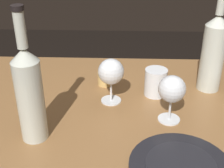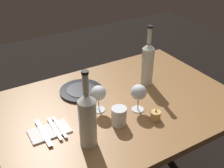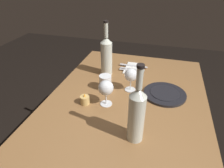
{
  "view_description": "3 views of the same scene",
  "coord_description": "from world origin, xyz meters",
  "px_view_note": "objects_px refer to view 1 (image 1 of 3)",
  "views": [
    {
      "loc": [
        -0.02,
        -0.77,
        1.28
      ],
      "look_at": [
        -0.06,
        0.09,
        0.81
      ],
      "focal_mm": 49.88,
      "sensor_mm": 36.0,
      "label": 1
    },
    {
      "loc": [
        0.68,
        1.08,
        1.63
      ],
      "look_at": [
        0.03,
        -0.02,
        0.86
      ],
      "focal_mm": 45.88,
      "sensor_mm": 36.0,
      "label": 2
    },
    {
      "loc": [
        -0.88,
        -0.16,
        1.4
      ],
      "look_at": [
        -0.03,
        0.07,
        0.86
      ],
      "focal_mm": 31.14,
      "sensor_mm": 36.0,
      "label": 3
    }
  ],
  "objects_px": {
    "wine_glass_right": "(111,72)",
    "water_tumbler": "(156,84)",
    "wine_bottle": "(29,92)",
    "dinner_plate": "(181,167)",
    "wine_bottle_second": "(213,51)",
    "votive_candle": "(105,79)",
    "wine_glass_left": "(172,90)"
  },
  "relations": [
    {
      "from": "wine_glass_right",
      "to": "votive_candle",
      "type": "xyz_separation_m",
      "value": [
        -0.03,
        0.11,
        -0.08
      ]
    },
    {
      "from": "wine_glass_right",
      "to": "wine_bottle",
      "type": "bearing_deg",
      "value": -135.8
    },
    {
      "from": "wine_glass_right",
      "to": "dinner_plate",
      "type": "xyz_separation_m",
      "value": [
        0.18,
        -0.31,
        -0.1
      ]
    },
    {
      "from": "wine_glass_left",
      "to": "water_tumbler",
      "type": "distance_m",
      "value": 0.17
    },
    {
      "from": "wine_glass_right",
      "to": "dinner_plate",
      "type": "distance_m",
      "value": 0.37
    },
    {
      "from": "wine_bottle",
      "to": "dinner_plate",
      "type": "height_order",
      "value": "wine_bottle"
    },
    {
      "from": "wine_bottle_second",
      "to": "dinner_plate",
      "type": "relative_size",
      "value": 1.48
    },
    {
      "from": "wine_bottle",
      "to": "dinner_plate",
      "type": "relative_size",
      "value": 1.46
    },
    {
      "from": "wine_bottle",
      "to": "dinner_plate",
      "type": "bearing_deg",
      "value": -16.64
    },
    {
      "from": "wine_glass_left",
      "to": "votive_candle",
      "type": "xyz_separation_m",
      "value": [
        -0.2,
        0.22,
        -0.08
      ]
    },
    {
      "from": "wine_bottle_second",
      "to": "wine_glass_right",
      "type": "bearing_deg",
      "value": -163.49
    },
    {
      "from": "wine_glass_left",
      "to": "votive_candle",
      "type": "bearing_deg",
      "value": 133.19
    },
    {
      "from": "wine_glass_right",
      "to": "wine_bottle_second",
      "type": "bearing_deg",
      "value": 16.51
    },
    {
      "from": "wine_glass_right",
      "to": "water_tumbler",
      "type": "relative_size",
      "value": 1.61
    },
    {
      "from": "water_tumbler",
      "to": "dinner_plate",
      "type": "bearing_deg",
      "value": -84.99
    },
    {
      "from": "wine_glass_left",
      "to": "wine_bottle",
      "type": "height_order",
      "value": "wine_bottle"
    },
    {
      "from": "wine_glass_left",
      "to": "wine_bottle_second",
      "type": "distance_m",
      "value": 0.26
    },
    {
      "from": "wine_bottle",
      "to": "wine_bottle_second",
      "type": "bearing_deg",
      "value": 28.75
    },
    {
      "from": "wine_glass_left",
      "to": "wine_glass_right",
      "type": "xyz_separation_m",
      "value": [
        -0.18,
        0.1,
        0.0
      ]
    },
    {
      "from": "wine_glass_left",
      "to": "dinner_plate",
      "type": "distance_m",
      "value": 0.23
    },
    {
      "from": "wine_bottle_second",
      "to": "water_tumbler",
      "type": "distance_m",
      "value": 0.22
    },
    {
      "from": "wine_bottle_second",
      "to": "dinner_plate",
      "type": "xyz_separation_m",
      "value": [
        -0.16,
        -0.41,
        -0.13
      ]
    },
    {
      "from": "wine_glass_right",
      "to": "votive_candle",
      "type": "distance_m",
      "value": 0.14
    },
    {
      "from": "wine_bottle",
      "to": "dinner_plate",
      "type": "distance_m",
      "value": 0.42
    },
    {
      "from": "wine_bottle_second",
      "to": "votive_candle",
      "type": "distance_m",
      "value": 0.38
    },
    {
      "from": "wine_glass_left",
      "to": "wine_bottle",
      "type": "distance_m",
      "value": 0.39
    },
    {
      "from": "wine_glass_left",
      "to": "dinner_plate",
      "type": "height_order",
      "value": "wine_glass_left"
    },
    {
      "from": "wine_glass_left",
      "to": "dinner_plate",
      "type": "relative_size",
      "value": 0.58
    },
    {
      "from": "wine_glass_right",
      "to": "water_tumbler",
      "type": "distance_m",
      "value": 0.17
    },
    {
      "from": "wine_glass_left",
      "to": "water_tumbler",
      "type": "relative_size",
      "value": 1.57
    },
    {
      "from": "wine_bottle_second",
      "to": "dinner_plate",
      "type": "distance_m",
      "value": 0.46
    },
    {
      "from": "votive_candle",
      "to": "water_tumbler",
      "type": "bearing_deg",
      "value": -20.24
    }
  ]
}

